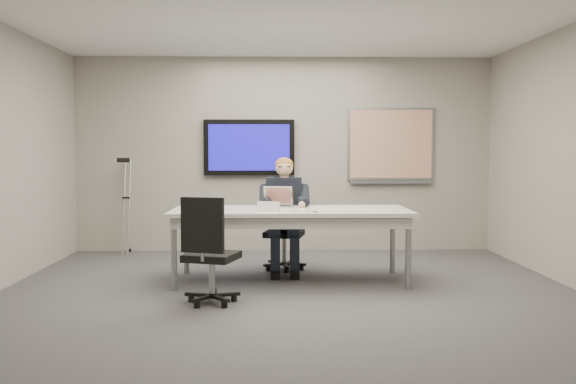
{
  "coord_description": "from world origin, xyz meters",
  "views": [
    {
      "loc": [
        -0.18,
        -6.29,
        1.45
      ],
      "look_at": [
        0.01,
        0.85,
        0.99
      ],
      "focal_mm": 40.0,
      "sensor_mm": 36.0,
      "label": 1
    }
  ],
  "objects_px": {
    "office_chair_near": "(210,271)",
    "seated_person": "(284,227)",
    "conference_table": "(291,217)",
    "laptop": "(278,202)",
    "office_chair_far": "(285,243)"
  },
  "relations": [
    {
      "from": "conference_table",
      "to": "seated_person",
      "type": "distance_m",
      "value": 0.51
    },
    {
      "from": "office_chair_near",
      "to": "seated_person",
      "type": "bearing_deg",
      "value": -98.2
    },
    {
      "from": "office_chair_near",
      "to": "seated_person",
      "type": "distance_m",
      "value": 1.73
    },
    {
      "from": "office_chair_near",
      "to": "seated_person",
      "type": "relative_size",
      "value": 0.75
    },
    {
      "from": "laptop",
      "to": "office_chair_near",
      "type": "bearing_deg",
      "value": -105.76
    },
    {
      "from": "conference_table",
      "to": "office_chair_far",
      "type": "height_order",
      "value": "office_chair_far"
    },
    {
      "from": "office_chair_far",
      "to": "office_chair_near",
      "type": "bearing_deg",
      "value": -100.43
    },
    {
      "from": "office_chair_far",
      "to": "seated_person",
      "type": "xyz_separation_m",
      "value": [
        -0.01,
        -0.25,
        0.24
      ]
    },
    {
      "from": "office_chair_far",
      "to": "laptop",
      "type": "xyz_separation_m",
      "value": [
        -0.08,
        -0.45,
        0.55
      ]
    },
    {
      "from": "conference_table",
      "to": "office_chair_near",
      "type": "relative_size",
      "value": 2.55
    },
    {
      "from": "conference_table",
      "to": "office_chair_far",
      "type": "relative_size",
      "value": 2.58
    },
    {
      "from": "conference_table",
      "to": "laptop",
      "type": "relative_size",
      "value": 7.15
    },
    {
      "from": "conference_table",
      "to": "office_chair_far",
      "type": "xyz_separation_m",
      "value": [
        -0.05,
        0.73,
        -0.4
      ]
    },
    {
      "from": "office_chair_far",
      "to": "office_chair_near",
      "type": "relative_size",
      "value": 0.99
    },
    {
      "from": "conference_table",
      "to": "office_chair_near",
      "type": "bearing_deg",
      "value": -126.1
    }
  ]
}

